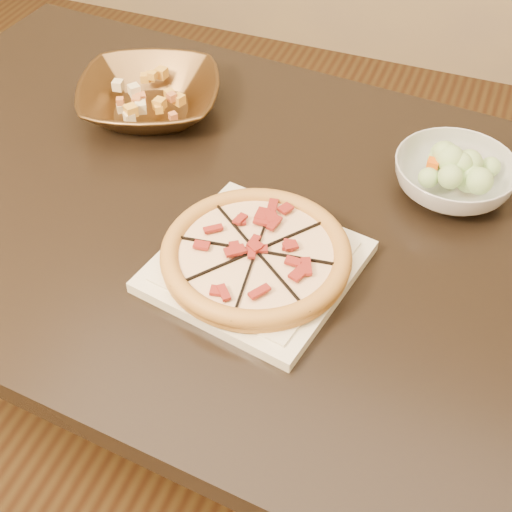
# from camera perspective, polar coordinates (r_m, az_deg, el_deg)

# --- Properties ---
(floor) EXTENTS (4.00, 4.00, 0.02)m
(floor) POSITION_cam_1_polar(r_m,az_deg,el_deg) (1.67, -3.23, -19.60)
(floor) COLOR #351E0F
(floor) RESTS_ON ground
(dining_table) EXTENTS (1.42, 0.98, 0.75)m
(dining_table) POSITION_cam_1_polar(r_m,az_deg,el_deg) (1.22, -3.21, 0.85)
(dining_table) COLOR black
(dining_table) RESTS_ON floor
(plate) EXTENTS (0.31, 0.31, 0.02)m
(plate) POSITION_cam_1_polar(r_m,az_deg,el_deg) (1.03, -0.00, -0.77)
(plate) COLOR beige
(plate) RESTS_ON dining_table
(pizza) EXTENTS (0.27, 0.27, 0.03)m
(pizza) POSITION_cam_1_polar(r_m,az_deg,el_deg) (1.01, -0.00, 0.16)
(pizza) COLOR #B07D32
(pizza) RESTS_ON plate
(bronze_bowl) EXTENTS (0.33, 0.33, 0.06)m
(bronze_bowl) POSITION_cam_1_polar(r_m,az_deg,el_deg) (1.34, -8.48, 12.40)
(bronze_bowl) COLOR brown
(bronze_bowl) RESTS_ON dining_table
(mixed_dish) EXTENTS (0.12, 0.13, 0.03)m
(mixed_dish) POSITION_cam_1_polar(r_m,az_deg,el_deg) (1.32, -8.76, 14.04)
(mixed_dish) COLOR beige
(mixed_dish) RESTS_ON bronze_bowl
(salad_bowl) EXTENTS (0.25, 0.25, 0.06)m
(salad_bowl) POSITION_cam_1_polar(r_m,az_deg,el_deg) (1.19, 15.52, 6.06)
(salad_bowl) COLOR silver
(salad_bowl) RESTS_ON dining_table
(salad) EXTENTS (0.10, 0.10, 0.04)m
(salad) POSITION_cam_1_polar(r_m,az_deg,el_deg) (1.16, 15.93, 7.90)
(salad) COLOR #A2C973
(salad) RESTS_ON salad_bowl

